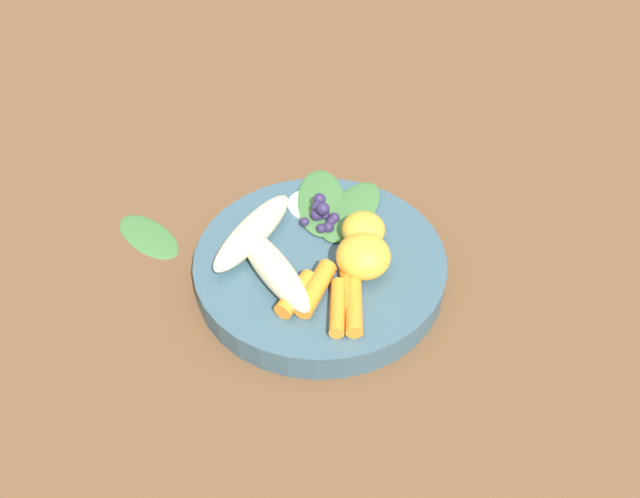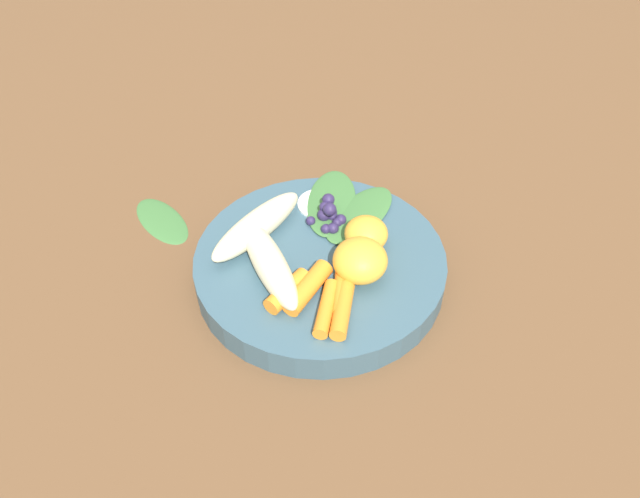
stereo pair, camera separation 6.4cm
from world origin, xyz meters
The scene contains 16 objects.
ground_plane centered at (0.00, 0.00, 0.00)m, with size 2.40×2.40×0.00m, color brown.
bowl centered at (0.00, 0.00, 0.02)m, with size 0.26×0.26×0.03m, color #385666.
banana_peeled_left centered at (-0.05, 0.02, 0.05)m, with size 0.13×0.03×0.03m, color beige.
banana_peeled_right centered at (-0.02, 0.07, 0.05)m, with size 0.13×0.03×0.03m, color beige.
orange_segment_near centered at (0.04, -0.02, 0.05)m, with size 0.05×0.05×0.03m, color #F4A833.
orange_segment_far centered at (0.01, -0.05, 0.05)m, with size 0.05×0.05×0.04m, color #F4A833.
carrot_front centered at (-0.06, -0.02, 0.04)m, with size 0.02×0.02×0.05m, color orange.
carrot_mid_left centered at (-0.05, -0.03, 0.04)m, with size 0.02×0.02×0.06m, color orange.
carrot_mid_right centered at (-0.05, -0.06, 0.04)m, with size 0.01×0.01×0.06m, color orange.
carrot_rear centered at (-0.04, -0.07, 0.04)m, with size 0.02×0.02×0.06m, color orange.
carrot_small centered at (-0.02, -0.05, 0.04)m, with size 0.01×0.01×0.06m, color orange.
blueberry_pile centered at (0.05, 0.03, 0.04)m, with size 0.04×0.04×0.03m.
coconut_shred_patch centered at (0.06, 0.06, 0.03)m, with size 0.05×0.05×0.00m, color white.
kale_leaf_left centered at (0.08, 0.01, 0.03)m, with size 0.11×0.05×0.01m, color #3D7038.
kale_leaf_right centered at (0.07, 0.05, 0.03)m, with size 0.12×0.05×0.01m, color #3D7038.
kale_leaf_stray centered at (-0.06, 0.20, 0.00)m, with size 0.10×0.04×0.01m, color #3D7038.
Camera 2 is at (-0.33, -0.32, 0.49)m, focal length 35.11 mm.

